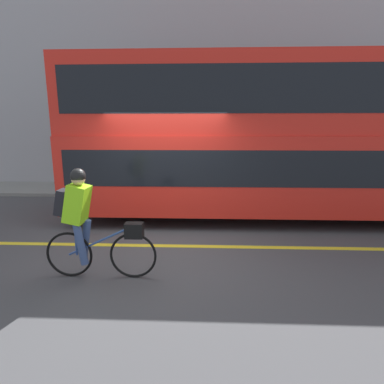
{
  "coord_description": "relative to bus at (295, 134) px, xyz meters",
  "views": [
    {
      "loc": [
        0.8,
        -5.38,
        2.15
      ],
      "look_at": [
        0.58,
        0.18,
        1.0
      ],
      "focal_mm": 28.0,
      "sensor_mm": 36.0,
      "label": 1
    }
  ],
  "objects": [
    {
      "name": "sidewalk_curb",
      "position": [
        -2.96,
        3.15,
        -2.0
      ],
      "size": [
        60.0,
        2.21,
        0.11
      ],
      "color": "gray",
      "rests_on": "ground_plane"
    },
    {
      "name": "building_facade",
      "position": [
        -2.96,
        4.4,
        2.47
      ],
      "size": [
        60.0,
        0.3,
        9.05
      ],
      "color": "#9E9EA3",
      "rests_on": "ground_plane"
    },
    {
      "name": "bus",
      "position": [
        0.0,
        0.0,
        0.0
      ],
      "size": [
        10.65,
        2.51,
        3.7
      ],
      "color": "black",
      "rests_on": "ground_plane"
    },
    {
      "name": "road_center_line",
      "position": [
        -2.96,
        -2.05,
        -2.05
      ],
      "size": [
        50.0,
        0.14,
        0.01
      ],
      "primitive_type": "cube",
      "color": "yellow",
      "rests_on": "ground_plane"
    },
    {
      "name": "ground_plane",
      "position": [
        -2.96,
        -1.99,
        -2.06
      ],
      "size": [
        80.0,
        80.0,
        0.0
      ],
      "primitive_type": "plane",
      "color": "#424244"
    },
    {
      "name": "cyclist_on_bike",
      "position": [
        -3.84,
        -3.3,
        -1.18
      ],
      "size": [
        1.65,
        0.32,
        1.63
      ],
      "color": "black",
      "rests_on": "ground_plane"
    },
    {
      "name": "trash_bin",
      "position": [
        -0.69,
        3.04,
        -1.5
      ],
      "size": [
        0.46,
        0.46,
        0.89
      ],
      "color": "#515156",
      "rests_on": "sidewalk_curb"
    }
  ]
}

